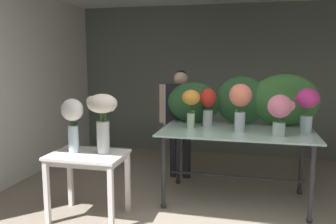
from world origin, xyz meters
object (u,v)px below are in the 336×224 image
object	(u,v)px
display_table_glass	(236,141)
vase_white_roses_tall	(72,118)
side_table_white	(88,162)
vase_cream_lisianthus_tall	(102,114)
vase_rosy_tulips	(280,110)
vase_sunset_lilies	(191,102)
vase_scarlet_snapdragons	(208,104)
vase_coral_ranunculus	(240,101)
vase_magenta_stock	(307,105)
florist	(180,113)

from	to	relation	value
display_table_glass	vase_white_roses_tall	world-z (taller)	vase_white_roses_tall
side_table_white	vase_cream_lisianthus_tall	xyz separation A→B (m)	(0.16, 0.05, 0.52)
display_table_glass	vase_rosy_tulips	distance (m)	0.66
vase_sunset_lilies	vase_scarlet_snapdragons	xyz separation A→B (m)	(0.18, 0.21, -0.04)
vase_coral_ranunculus	vase_cream_lisianthus_tall	distance (m)	1.57
vase_sunset_lilies	vase_magenta_stock	xyz separation A→B (m)	(1.33, 0.05, 0.01)
vase_scarlet_snapdragons	vase_magenta_stock	distance (m)	1.16
display_table_glass	vase_cream_lisianthus_tall	distance (m)	1.63
vase_scarlet_snapdragons	vase_cream_lisianthus_tall	bearing A→B (deg)	-135.36
vase_white_roses_tall	vase_cream_lisianthus_tall	world-z (taller)	vase_cream_lisianthus_tall
display_table_glass	side_table_white	bearing A→B (deg)	-151.28
florist	vase_magenta_stock	bearing A→B (deg)	-22.27
vase_rosy_tulips	vase_scarlet_snapdragons	distance (m)	0.93
vase_magenta_stock	vase_white_roses_tall	size ratio (longest dim) A/B	0.88
display_table_glass	vase_white_roses_tall	distance (m)	1.92
vase_sunset_lilies	vase_white_roses_tall	size ratio (longest dim) A/B	0.81
vase_cream_lisianthus_tall	side_table_white	bearing A→B (deg)	-160.60
side_table_white	vase_sunset_lilies	size ratio (longest dim) A/B	1.69
display_table_glass	vase_cream_lisianthus_tall	bearing A→B (deg)	-150.31
vase_rosy_tulips	vase_magenta_stock	xyz separation A→B (m)	(0.31, 0.24, 0.04)
side_table_white	vase_magenta_stock	distance (m)	2.53
display_table_glass	vase_white_roses_tall	size ratio (longest dim) A/B	3.09
vase_coral_ranunculus	vase_rosy_tulips	bearing A→B (deg)	-15.04
vase_coral_ranunculus	vase_cream_lisianthus_tall	world-z (taller)	vase_coral_ranunculus
vase_magenta_stock	vase_cream_lisianthus_tall	world-z (taller)	vase_magenta_stock
side_table_white	vase_white_roses_tall	distance (m)	0.50
vase_rosy_tulips	vase_coral_ranunculus	size ratio (longest dim) A/B	0.82
side_table_white	vase_white_roses_tall	bearing A→B (deg)	-179.86
vase_cream_lisianthus_tall	vase_white_roses_tall	bearing A→B (deg)	-170.13
vase_cream_lisianthus_tall	vase_coral_ranunculus	bearing A→B (deg)	26.33
vase_scarlet_snapdragons	vase_magenta_stock	xyz separation A→B (m)	(1.15, -0.17, 0.05)
side_table_white	vase_cream_lisianthus_tall	distance (m)	0.55
display_table_glass	vase_coral_ranunculus	xyz separation A→B (m)	(0.03, -0.09, 0.49)
vase_magenta_stock	vase_cream_lisianthus_tall	xyz separation A→B (m)	(-2.14, -0.81, -0.06)
vase_sunset_lilies	vase_cream_lisianthus_tall	distance (m)	1.12
vase_sunset_lilies	side_table_white	bearing A→B (deg)	-139.65
vase_magenta_stock	vase_scarlet_snapdragons	bearing A→B (deg)	171.66
florist	vase_white_roses_tall	xyz separation A→B (m)	(-0.86, -1.53, 0.13)
side_table_white	vase_magenta_stock	bearing A→B (deg)	20.71
display_table_glass	vase_rosy_tulips	bearing A→B (deg)	-23.73
florist	vase_coral_ranunculus	world-z (taller)	florist
florist	vase_magenta_stock	distance (m)	1.75
florist	vase_coral_ranunculus	distance (m)	1.19
florist	vase_magenta_stock	world-z (taller)	florist
florist	vase_rosy_tulips	bearing A→B (deg)	-34.65
vase_magenta_stock	vase_coral_ranunculus	xyz separation A→B (m)	(-0.74, -0.12, 0.04)
display_table_glass	vase_sunset_lilies	xyz separation A→B (m)	(-0.56, -0.01, 0.45)
side_table_white	vase_sunset_lilies	world-z (taller)	vase_sunset_lilies
florist	vase_cream_lisianthus_tall	world-z (taller)	florist
vase_rosy_tulips	side_table_white	bearing A→B (deg)	-162.38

